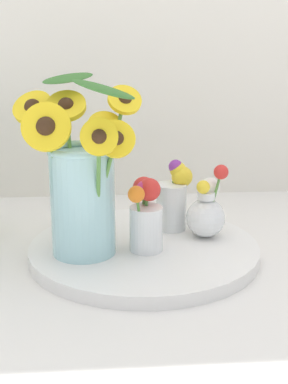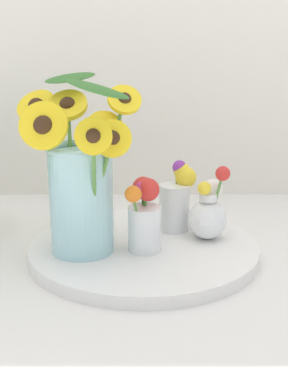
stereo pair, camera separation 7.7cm
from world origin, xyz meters
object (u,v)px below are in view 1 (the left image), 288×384
(vase_bulb_right, at_px, (207,211))
(vase_small_center, at_px, (146,213))
(serving_tray, at_px, (144,250))
(mason_jar_sunflowers, at_px, (82,184))
(vase_small_back, at_px, (174,197))

(vase_bulb_right, bearing_deg, vase_small_center, -155.04)
(serving_tray, height_order, vase_bulb_right, vase_bulb_right)
(serving_tray, relative_size, mason_jar_sunflowers, 1.33)
(vase_small_center, bearing_deg, vase_bulb_right, 24.96)
(serving_tray, bearing_deg, vase_small_back, 51.43)
(mason_jar_sunflowers, bearing_deg, vase_small_center, 2.24)
(vase_small_center, relative_size, vase_bulb_right, 0.91)
(vase_bulb_right, bearing_deg, mason_jar_sunflowers, -165.36)
(vase_small_center, xyz_separation_m, vase_small_back, (0.07, 0.11, -0.00))
(mason_jar_sunflowers, xyz_separation_m, vase_bulb_right, (0.24, 0.06, -0.08))
(serving_tray, xyz_separation_m, vase_small_back, (0.07, 0.09, 0.08))
(vase_bulb_right, bearing_deg, serving_tray, -165.76)
(vase_small_center, relative_size, vase_small_back, 0.95)
(serving_tray, distance_m, vase_bulb_right, 0.15)
(serving_tray, xyz_separation_m, vase_small_center, (0.00, -0.03, 0.08))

